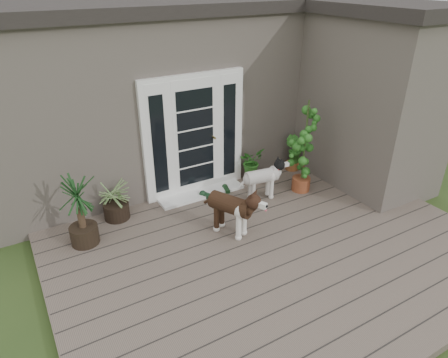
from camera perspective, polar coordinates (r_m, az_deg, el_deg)
deck at (r=6.06m, az=7.37°, el=-10.31°), size 6.20×4.60×0.12m
house_main at (r=8.81m, az=-9.18°, el=12.70°), size 7.40×4.00×3.10m
roof_main at (r=8.54m, az=-10.06°, el=23.45°), size 7.60×4.20×0.20m
house_wing at (r=7.96m, az=20.29°, el=9.77°), size 1.60×2.40×3.10m
roof_wing at (r=7.67m, az=22.42°, el=21.53°), size 1.80×2.60×0.20m
door_unit at (r=7.04m, az=-4.20°, el=6.16°), size 1.90×0.14×2.15m
door_step at (r=7.33m, az=-3.23°, el=-2.00°), size 1.60×0.40×0.05m
brindle_dog at (r=6.11m, az=0.93°, el=-4.74°), size 0.73×0.96×0.74m
white_dog at (r=7.08m, az=5.33°, el=-0.46°), size 0.81×0.43×0.65m
spider_plant at (r=6.71m, az=-15.24°, el=-2.69°), size 0.90×0.90×0.73m
yucca at (r=6.14m, az=-19.79°, el=-4.21°), size 0.82×0.82×1.14m
herb_a at (r=7.69m, az=3.85°, el=1.72°), size 0.59×0.59×0.58m
herb_b at (r=8.27m, az=9.73°, el=3.01°), size 0.47×0.47×0.51m
herb_c at (r=8.42m, az=11.97°, el=3.23°), size 0.41×0.41×0.50m
sapling at (r=7.24m, az=11.38°, el=4.66°), size 0.68×0.68×1.77m
clog_left at (r=7.20m, az=-2.42°, el=-2.35°), size 0.28×0.35×0.09m
clog_right at (r=7.43m, az=0.29°, el=-1.41°), size 0.18×0.29×0.08m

